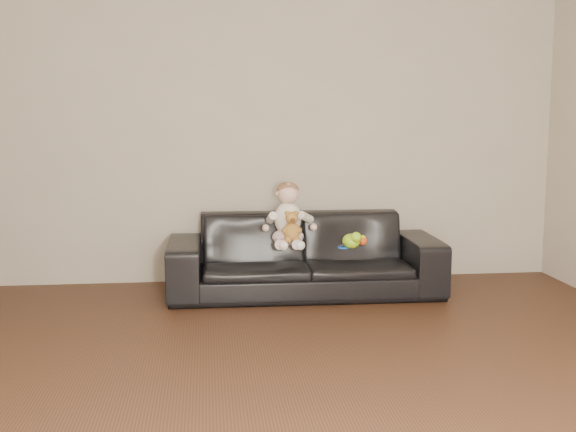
{
  "coord_description": "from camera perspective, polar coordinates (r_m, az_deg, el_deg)",
  "views": [
    {
      "loc": [
        -0.39,
        -3.1,
        1.37
      ],
      "look_at": [
        0.21,
        2.15,
        0.61
      ],
      "focal_mm": 45.0,
      "sensor_mm": 36.0,
      "label": 1
    }
  ],
  "objects": [
    {
      "name": "toy_green",
      "position": [
        5.27,
        5.02,
        -1.98
      ],
      "size": [
        0.15,
        0.17,
        0.11
      ],
      "primitive_type": "ellipsoid",
      "rotation": [
        0.0,
        0.0,
        0.15
      ],
      "color": "#9FEB1B",
      "rests_on": "sofa"
    },
    {
      "name": "sofa",
      "position": [
        5.51,
        1.29,
        -3.07
      ],
      "size": [
        2.07,
        0.83,
        0.6
      ],
      "primitive_type": "imported",
      "rotation": [
        0.0,
        0.0,
        -0.01
      ],
      "color": "black",
      "rests_on": "floor"
    },
    {
      "name": "toy_blue_disc",
      "position": [
        5.28,
        4.41,
        -2.48
      ],
      "size": [
        0.09,
        0.09,
        0.01
      ],
      "primitive_type": "cylinder",
      "rotation": [
        0.0,
        0.0,
        -0.06
      ],
      "color": "blue",
      "rests_on": "sofa"
    },
    {
      "name": "teddy_bear",
      "position": [
        5.2,
        0.3,
        -0.85
      ],
      "size": [
        0.12,
        0.13,
        0.22
      ],
      "rotation": [
        0.0,
        0.0,
        -0.03
      ],
      "color": "#A5752F",
      "rests_on": "sofa"
    },
    {
      "name": "floor",
      "position": [
        3.42,
        0.64,
        -15.54
      ],
      "size": [
        5.5,
        5.5,
        0.0
      ],
      "primitive_type": "plane",
      "color": "#412617",
      "rests_on": "ground"
    },
    {
      "name": "toy_rattle",
      "position": [
        5.39,
        5.95,
        -1.98
      ],
      "size": [
        0.07,
        0.07,
        0.07
      ],
      "primitive_type": "sphere",
      "rotation": [
        0.0,
        0.0,
        -0.13
      ],
      "color": "#E34E1A",
      "rests_on": "sofa"
    },
    {
      "name": "baby",
      "position": [
        5.33,
        0.02,
        -0.15
      ],
      "size": [
        0.36,
        0.43,
        0.47
      ],
      "rotation": [
        0.0,
        0.0,
        -0.28
      ],
      "color": "silver",
      "rests_on": "sofa"
    },
    {
      "name": "wall_back",
      "position": [
        5.87,
        -2.7,
        7.44
      ],
      "size": [
        5.0,
        0.0,
        5.0
      ],
      "primitive_type": "plane",
      "rotation": [
        1.57,
        0.0,
        0.0
      ],
      "color": "#B5AC98",
      "rests_on": "ground"
    }
  ]
}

